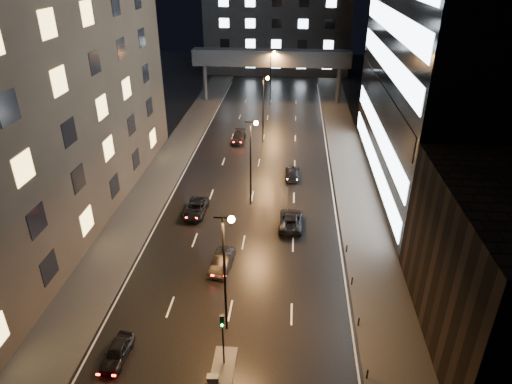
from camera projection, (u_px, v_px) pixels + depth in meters
ground at (259, 163)px, 63.74m from camera, size 160.00×160.00×0.00m
sidewalk_left at (162, 174)px, 60.22m from camera, size 5.00×110.00×0.15m
sidewalk_right at (353, 181)px, 58.36m from camera, size 5.00×110.00×0.15m
building_left at (3, 26)px, 42.04m from camera, size 15.00×48.00×40.00m
building_right_low at (508, 271)px, 32.09m from camera, size 10.00×18.00×12.00m
building_far at (278, 17)px, 109.24m from camera, size 34.00×14.00×25.00m
skybridge at (271, 59)px, 86.41m from camera, size 30.00×3.00×10.00m
traffic_signal_near at (223, 332)px, 30.91m from camera, size 0.28×0.34×4.40m
bollard_row at (363, 347)px, 33.17m from camera, size 0.12×25.12×0.90m
streetlight_near at (226, 260)px, 32.45m from camera, size 1.45×0.50×10.15m
streetlight_mid_a at (252, 153)px, 50.13m from camera, size 1.45×0.50×10.15m
streetlight_mid_b at (264, 101)px, 67.80m from camera, size 1.45×0.50×10.15m
streetlight_far at (271, 71)px, 85.48m from camera, size 1.45×0.50×10.15m
car_away_a at (117, 352)px, 32.52m from camera, size 1.71×3.80×1.27m
car_away_b at (222, 262)px, 41.98m from camera, size 2.06×4.49×1.43m
car_away_c at (195, 209)px, 50.81m from camera, size 2.48×5.02×1.37m
car_away_d at (239, 137)px, 70.62m from camera, size 1.95×4.74×1.37m
car_toward_a at (291, 220)px, 48.53m from camera, size 2.55×5.29×1.45m
car_toward_b at (292, 173)px, 59.23m from camera, size 1.88×4.58×1.33m
utility_cabinet at (213, 382)px, 30.10m from camera, size 0.79×0.53×1.16m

